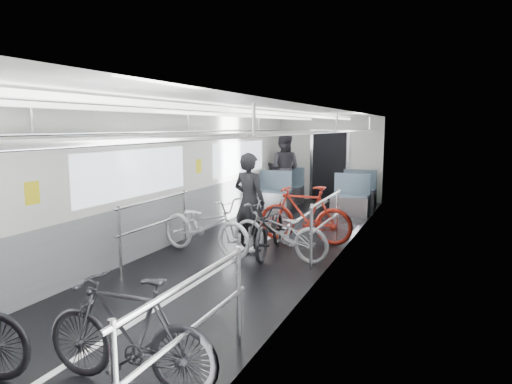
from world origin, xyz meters
TOP-DOWN VIEW (x-y plane):
  - car_shell at (0.00, 1.78)m, footprint 3.02×14.01m
  - bike_left_far at (-0.60, 0.64)m, footprint 1.96×1.04m
  - bike_right_near at (0.76, -3.10)m, footprint 1.62×0.56m
  - bike_right_mid at (0.64, 0.86)m, footprint 1.80×0.85m
  - bike_right_far at (0.74, 2.01)m, footprint 1.78×0.50m
  - bike_aisle at (0.42, 1.08)m, footprint 0.81×1.79m
  - person_standing at (-0.02, 1.18)m, footprint 0.70×0.54m
  - person_seated at (-1.07, 6.03)m, footprint 0.98×0.79m

SIDE VIEW (x-z plane):
  - bike_aisle at x=0.42m, z-range 0.00..0.91m
  - bike_right_mid at x=0.64m, z-range 0.00..0.91m
  - bike_right_near at x=0.76m, z-range 0.00..0.96m
  - bike_left_far at x=-0.60m, z-range 0.00..0.98m
  - bike_right_far at x=0.74m, z-range 0.00..1.07m
  - person_standing at x=-0.02m, z-range 0.00..1.70m
  - person_seated at x=-1.07m, z-range 0.00..1.93m
  - car_shell at x=0.00m, z-range -0.08..2.33m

